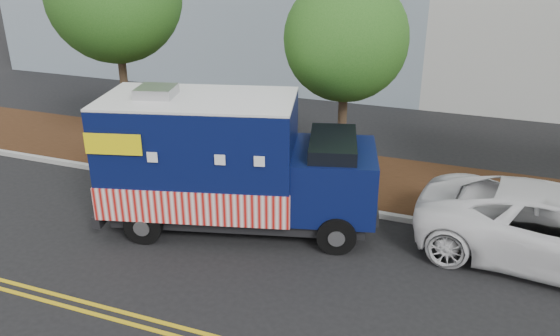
% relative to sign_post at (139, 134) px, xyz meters
% --- Properties ---
extents(ground, '(120.00, 120.00, 0.00)m').
position_rel_sign_post_xyz_m(ground, '(5.51, -2.03, -1.20)').
color(ground, black).
rests_on(ground, ground).
extents(curb, '(120.00, 0.18, 0.15)m').
position_rel_sign_post_xyz_m(curb, '(5.51, -0.63, -1.12)').
color(curb, '#9E9E99').
rests_on(curb, ground).
extents(mulch_strip, '(120.00, 4.00, 0.15)m').
position_rel_sign_post_xyz_m(mulch_strip, '(5.51, 1.47, -1.12)').
color(mulch_strip, black).
rests_on(mulch_strip, ground).
extents(centerline_near, '(120.00, 0.10, 0.01)m').
position_rel_sign_post_xyz_m(centerline_near, '(5.51, -6.48, -1.19)').
color(centerline_near, gold).
rests_on(centerline_near, ground).
extents(tree_b, '(3.50, 3.50, 6.07)m').
position_rel_sign_post_xyz_m(tree_b, '(6.24, 1.32, 3.10)').
color(tree_b, '#38281C').
rests_on(tree_b, ground).
extents(sign_post, '(0.06, 0.06, 2.40)m').
position_rel_sign_post_xyz_m(sign_post, '(0.00, 0.00, 0.00)').
color(sign_post, '#473828').
rests_on(sign_post, ground).
extents(food_truck, '(7.26, 4.14, 3.62)m').
position_rel_sign_post_xyz_m(food_truck, '(4.20, -2.39, 0.44)').
color(food_truck, black).
rests_on(food_truck, ground).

